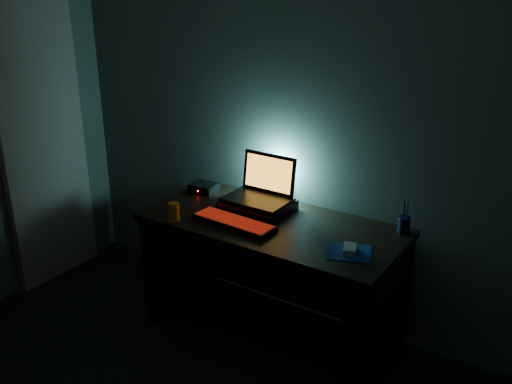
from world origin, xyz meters
TOP-DOWN VIEW (x-y plane):
  - room at (0.00, 0.00)m, footprint 3.50×4.00m
  - desk at (0.00, 1.67)m, footprint 1.50×0.70m
  - curtain at (-1.71, 1.42)m, footprint 0.06×0.65m
  - riser at (-0.17, 1.72)m, footprint 0.40×0.31m
  - laptop at (-0.16, 1.77)m, footprint 0.38×0.29m
  - keyboard at (-0.16, 1.47)m, footprint 0.51×0.19m
  - mousepad at (0.53, 1.51)m, footprint 0.28×0.27m
  - mouse at (0.53, 1.51)m, footprint 0.10×0.12m
  - pen_cup at (0.68, 1.89)m, footprint 0.07×0.07m
  - juice_glass at (-0.48, 1.33)m, footprint 0.07×0.07m
  - router at (-0.62, 1.79)m, footprint 0.18×0.14m

SIDE VIEW (x-z plane):
  - desk at x=0.00m, z-range 0.12..0.87m
  - mousepad at x=0.53m, z-range 0.75..0.75m
  - keyboard at x=-0.16m, z-range 0.75..0.78m
  - mouse at x=0.53m, z-range 0.75..0.79m
  - router at x=-0.62m, z-range 0.75..0.81m
  - riser at x=-0.17m, z-range 0.75..0.81m
  - pen_cup at x=0.68m, z-range 0.75..0.84m
  - juice_glass at x=-0.48m, z-range 0.75..0.86m
  - laptop at x=-0.16m, z-range 0.74..1.00m
  - curtain at x=-1.71m, z-range 0.00..2.30m
  - room at x=0.00m, z-range 0.00..2.50m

